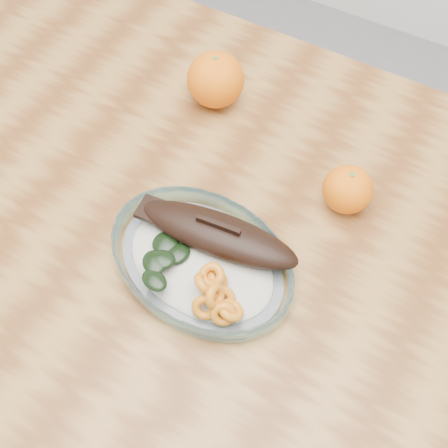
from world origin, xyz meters
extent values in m
plane|color=slate|center=(0.00, 0.00, 0.00)|extent=(3.00, 3.00, 0.00)
cube|color=brown|center=(0.00, 0.00, 0.73)|extent=(1.20, 0.80, 0.04)
cylinder|color=brown|center=(-0.54, 0.34, 0.35)|extent=(0.06, 0.06, 0.71)
ellipsoid|color=white|center=(0.05, -0.07, 0.76)|extent=(0.51, 0.39, 0.01)
torus|color=#95D6E6|center=(0.05, -0.07, 0.77)|extent=(0.52, 0.52, 0.03)
ellipsoid|color=silver|center=(0.05, -0.07, 0.77)|extent=(0.45, 0.34, 0.02)
ellipsoid|color=black|center=(0.05, -0.03, 0.80)|extent=(0.22, 0.09, 0.04)
ellipsoid|color=black|center=(0.05, -0.03, 0.79)|extent=(0.19, 0.07, 0.02)
cube|color=black|center=(-0.04, -0.04, 0.80)|extent=(0.04, 0.04, 0.01)
cube|color=black|center=(0.05, -0.03, 0.82)|extent=(0.06, 0.01, 0.02)
torus|color=#C2550E|center=(0.09, -0.12, 0.79)|extent=(0.05, 0.04, 0.04)
torus|color=#C2550E|center=(0.12, -0.11, 0.79)|extent=(0.04, 0.04, 0.03)
torus|color=#C2550E|center=(0.10, -0.10, 0.79)|extent=(0.05, 0.05, 0.03)
torus|color=#C2550E|center=(0.08, -0.08, 0.79)|extent=(0.05, 0.04, 0.04)
torus|color=#C2550E|center=(0.11, -0.12, 0.79)|extent=(0.04, 0.04, 0.03)
torus|color=#C2550E|center=(0.08, -0.10, 0.81)|extent=(0.04, 0.04, 0.04)
torus|color=#C2550E|center=(0.08, -0.09, 0.81)|extent=(0.05, 0.05, 0.03)
torus|color=#C2550E|center=(0.09, -0.11, 0.81)|extent=(0.03, 0.04, 0.04)
ellipsoid|color=black|center=(0.00, -0.07, 0.79)|extent=(0.04, 0.04, 0.01)
ellipsoid|color=black|center=(0.02, -0.08, 0.79)|extent=(0.04, 0.04, 0.01)
ellipsoid|color=black|center=(0.00, -0.11, 0.80)|extent=(0.05, 0.05, 0.01)
ellipsoid|color=black|center=(0.01, -0.10, 0.80)|extent=(0.04, 0.04, 0.01)
ellipsoid|color=black|center=(0.02, -0.13, 0.80)|extent=(0.04, 0.03, 0.01)
sphere|color=#F15104|center=(-0.08, 0.20, 0.79)|extent=(0.09, 0.09, 0.09)
sphere|color=#F15104|center=(0.17, 0.12, 0.78)|extent=(0.07, 0.07, 0.07)
camera|label=1|loc=(0.24, -0.35, 1.40)|focal=45.00mm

